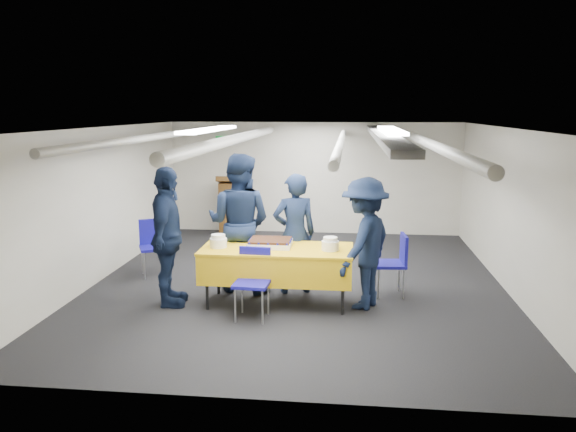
# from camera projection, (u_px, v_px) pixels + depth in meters

# --- Properties ---
(ground) EXTENTS (7.00, 7.00, 0.00)m
(ground) POSITION_uv_depth(u_px,v_px,m) (298.00, 282.00, 8.45)
(ground) COLOR black
(ground) RESTS_ON ground
(room_shell) EXTENTS (6.00, 7.00, 2.30)m
(room_shell) POSITION_uv_depth(u_px,v_px,m) (307.00, 159.00, 8.49)
(room_shell) COLOR silver
(room_shell) RESTS_ON ground
(serving_table) EXTENTS (1.99, 0.87, 0.77)m
(serving_table) POSITION_uv_depth(u_px,v_px,m) (277.00, 263.00, 7.41)
(serving_table) COLOR black
(serving_table) RESTS_ON ground
(sheet_cake) EXTENTS (0.57, 0.45, 0.10)m
(sheet_cake) POSITION_uv_depth(u_px,v_px,m) (270.00, 243.00, 7.45)
(sheet_cake) COLOR white
(sheet_cake) RESTS_ON serving_table
(plate_stack_left) EXTENTS (0.22, 0.22, 0.17)m
(plate_stack_left) POSITION_uv_depth(u_px,v_px,m) (218.00, 241.00, 7.39)
(plate_stack_left) COLOR white
(plate_stack_left) RESTS_ON serving_table
(plate_stack_right) EXTENTS (0.22, 0.22, 0.17)m
(plate_stack_right) POSITION_uv_depth(u_px,v_px,m) (330.00, 244.00, 7.23)
(plate_stack_right) COLOR white
(plate_stack_right) RESTS_ON serving_table
(podium) EXTENTS (0.62, 0.53, 1.25)m
(podium) POSITION_uv_depth(u_px,v_px,m) (234.00, 206.00, 11.48)
(podium) COLOR brown
(podium) RESTS_ON ground
(chair_near) EXTENTS (0.45, 0.45, 0.87)m
(chair_near) POSITION_uv_depth(u_px,v_px,m) (253.00, 275.00, 6.97)
(chair_near) COLOR gray
(chair_near) RESTS_ON ground
(chair_right) EXTENTS (0.46, 0.46, 0.87)m
(chair_right) POSITION_uv_depth(u_px,v_px,m) (396.00, 258.00, 7.76)
(chair_right) COLOR gray
(chair_right) RESTS_ON ground
(chair_left) EXTENTS (0.56, 0.56, 0.87)m
(chair_left) POSITION_uv_depth(u_px,v_px,m) (153.00, 241.00, 8.75)
(chair_left) COLOR gray
(chair_left) RESTS_ON ground
(sailor_a) EXTENTS (0.72, 0.59, 1.70)m
(sailor_a) POSITION_uv_depth(u_px,v_px,m) (295.00, 234.00, 7.85)
(sailor_a) COLOR black
(sailor_a) RESTS_ON ground
(sailor_b) EXTENTS (1.08, 0.91, 1.96)m
(sailor_b) POSITION_uv_depth(u_px,v_px,m) (239.00, 223.00, 7.93)
(sailor_b) COLOR black
(sailor_b) RESTS_ON ground
(sailor_c) EXTENTS (0.60, 1.13, 1.84)m
(sailor_c) POSITION_uv_depth(u_px,v_px,m) (167.00, 237.00, 7.31)
(sailor_c) COLOR black
(sailor_c) RESTS_ON ground
(sailor_d) EXTENTS (1.07, 1.27, 1.71)m
(sailor_d) POSITION_uv_depth(u_px,v_px,m) (364.00, 243.00, 7.25)
(sailor_d) COLOR black
(sailor_d) RESTS_ON ground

